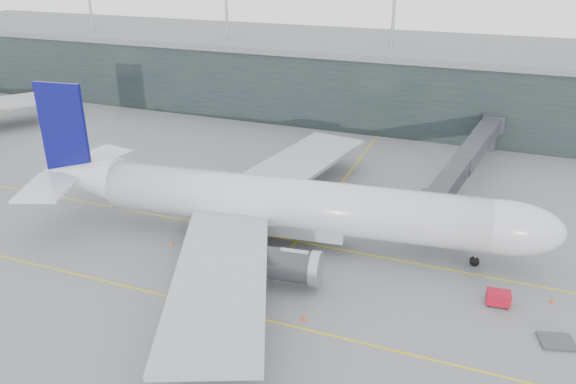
% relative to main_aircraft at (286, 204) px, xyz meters
% --- Properties ---
extents(ground, '(320.00, 320.00, 0.00)m').
position_rel_main_aircraft_xyz_m(ground, '(-3.84, 4.56, -5.10)').
color(ground, slate).
rests_on(ground, ground).
extents(taxiline_a, '(160.00, 0.25, 0.02)m').
position_rel_main_aircraft_xyz_m(taxiline_a, '(-3.84, 0.56, -5.09)').
color(taxiline_a, gold).
rests_on(taxiline_a, ground).
extents(taxiline_b, '(160.00, 0.25, 0.02)m').
position_rel_main_aircraft_xyz_m(taxiline_b, '(-3.84, -15.44, -5.09)').
color(taxiline_b, gold).
rests_on(taxiline_b, ground).
extents(taxiline_lead_main, '(0.25, 60.00, 0.02)m').
position_rel_main_aircraft_xyz_m(taxiline_lead_main, '(1.16, 24.56, -5.09)').
color(taxiline_lead_main, gold).
rests_on(taxiline_lead_main, ground).
extents(terminal, '(240.00, 36.00, 29.00)m').
position_rel_main_aircraft_xyz_m(terminal, '(-3.84, 62.56, 2.52)').
color(terminal, black).
rests_on(terminal, ground).
extents(main_aircraft, '(64.78, 60.50, 18.16)m').
position_rel_main_aircraft_xyz_m(main_aircraft, '(0.00, 0.00, 0.00)').
color(main_aircraft, silver).
rests_on(main_aircraft, ground).
extents(jet_bridge, '(9.08, 43.06, 6.50)m').
position_rel_main_aircraft_xyz_m(jet_bridge, '(18.63, 28.86, -0.23)').
color(jet_bridge, '#303136').
rests_on(jet_bridge, ground).
extents(gse_cart, '(2.47, 1.73, 1.59)m').
position_rel_main_aircraft_xyz_m(gse_cart, '(24.96, -4.63, -4.21)').
color(gse_cart, '#A70B1E').
rests_on(gse_cart, ground).
extents(baggage_dolly, '(3.58, 3.16, 0.30)m').
position_rel_main_aircraft_xyz_m(baggage_dolly, '(30.30, -8.97, -4.91)').
color(baggage_dolly, '#39383D').
rests_on(baggage_dolly, ground).
extents(uld_a, '(1.84, 1.49, 1.64)m').
position_rel_main_aircraft_xyz_m(uld_a, '(-10.06, 15.29, -4.24)').
color(uld_a, '#333337').
rests_on(uld_a, ground).
extents(uld_b, '(2.28, 1.84, 2.05)m').
position_rel_main_aircraft_xyz_m(uld_b, '(-7.33, 16.42, -4.02)').
color(uld_b, '#333337').
rests_on(uld_b, ground).
extents(uld_c, '(2.38, 2.05, 1.91)m').
position_rel_main_aircraft_xyz_m(uld_c, '(-4.80, 14.30, -4.09)').
color(uld_c, '#333337').
rests_on(uld_c, ground).
extents(cone_nose, '(0.39, 0.39, 0.62)m').
position_rel_main_aircraft_xyz_m(cone_nose, '(30.18, -2.25, -4.78)').
color(cone_nose, '#EC3B0D').
rests_on(cone_nose, ground).
extents(cone_wing_stbd, '(0.48, 0.48, 0.76)m').
position_rel_main_aircraft_xyz_m(cone_wing_stbd, '(7.42, -14.23, -4.72)').
color(cone_wing_stbd, '#E4430C').
rests_on(cone_wing_stbd, ground).
extents(cone_wing_port, '(0.50, 0.50, 0.79)m').
position_rel_main_aircraft_xyz_m(cone_wing_port, '(3.85, 16.96, -4.70)').
color(cone_wing_port, '#DF450C').
rests_on(cone_wing_port, ground).
extents(cone_tail, '(0.44, 0.44, 0.70)m').
position_rel_main_aircraft_xyz_m(cone_tail, '(-12.64, -6.05, -4.75)').
color(cone_tail, '#DF5D0C').
rests_on(cone_tail, ground).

